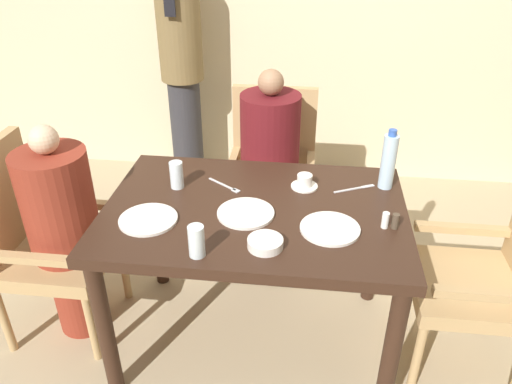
% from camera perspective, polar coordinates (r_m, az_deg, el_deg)
% --- Properties ---
extents(ground_plane, '(16.00, 16.00, 0.00)m').
position_cam_1_polar(ground_plane, '(2.60, -0.12, -16.24)').
color(ground_plane, tan).
extents(dining_table, '(1.28, 0.86, 0.77)m').
position_cam_1_polar(dining_table, '(2.16, -0.14, -4.07)').
color(dining_table, '#331E14').
rests_on(dining_table, ground_plane).
extents(chair_left_side, '(0.49, 0.49, 0.98)m').
position_cam_1_polar(chair_left_side, '(2.56, -23.71, -4.73)').
color(chair_left_side, tan).
rests_on(chair_left_side, ground_plane).
extents(diner_in_left_chair, '(0.32, 0.32, 1.10)m').
position_cam_1_polar(diner_in_left_chair, '(2.47, -20.96, -4.34)').
color(diner_in_left_chair, maroon).
rests_on(diner_in_left_chair, ground_plane).
extents(chair_far_side, '(0.49, 0.49, 0.98)m').
position_cam_1_polar(chair_far_side, '(2.94, 1.82, 2.70)').
color(chair_far_side, tan).
rests_on(chair_far_side, ground_plane).
extents(diner_in_far_chair, '(0.32, 0.32, 1.16)m').
position_cam_1_polar(diner_in_far_chair, '(2.77, 1.56, 2.61)').
color(diner_in_far_chair, '#5B1419').
rests_on(diner_in_far_chair, ground_plane).
extents(chair_right_side, '(0.49, 0.49, 0.98)m').
position_cam_1_polar(chair_right_side, '(2.38, 25.56, -8.11)').
color(chair_right_side, tan).
rests_on(chair_right_side, ground_plane).
extents(standing_host, '(0.29, 0.33, 1.73)m').
position_cam_1_polar(standing_host, '(3.55, -8.50, 14.47)').
color(standing_host, '#2D2D33').
rests_on(standing_host, ground_plane).
extents(plate_main_left, '(0.24, 0.24, 0.01)m').
position_cam_1_polar(plate_main_left, '(2.06, -12.21, -3.08)').
color(plate_main_left, white).
rests_on(plate_main_left, dining_table).
extents(plate_main_right, '(0.24, 0.24, 0.01)m').
position_cam_1_polar(plate_main_right, '(1.99, 8.45, -4.15)').
color(plate_main_right, white).
rests_on(plate_main_right, dining_table).
extents(plate_dessert_center, '(0.24, 0.24, 0.01)m').
position_cam_1_polar(plate_dessert_center, '(2.06, -1.18, -2.43)').
color(plate_dessert_center, white).
rests_on(plate_dessert_center, dining_table).
extents(teacup_with_saucer, '(0.12, 0.12, 0.06)m').
position_cam_1_polar(teacup_with_saucer, '(2.25, 5.57, 1.13)').
color(teacup_with_saucer, white).
rests_on(teacup_with_saucer, dining_table).
extents(bowl_small, '(0.14, 0.14, 0.04)m').
position_cam_1_polar(bowl_small, '(1.87, 1.06, -5.86)').
color(bowl_small, white).
rests_on(bowl_small, dining_table).
extents(water_bottle, '(0.06, 0.06, 0.28)m').
position_cam_1_polar(water_bottle, '(2.27, 14.90, 3.43)').
color(water_bottle, silver).
rests_on(water_bottle, dining_table).
extents(glass_tall_near, '(0.06, 0.06, 0.12)m').
position_cam_1_polar(glass_tall_near, '(1.81, -6.82, -5.60)').
color(glass_tall_near, silver).
rests_on(glass_tall_near, dining_table).
extents(glass_tall_mid, '(0.06, 0.06, 0.12)m').
position_cam_1_polar(glass_tall_mid, '(2.25, -9.07, 1.94)').
color(glass_tall_mid, silver).
rests_on(glass_tall_mid, dining_table).
extents(salt_shaker, '(0.03, 0.03, 0.07)m').
position_cam_1_polar(salt_shaker, '(2.03, 14.56, -3.14)').
color(salt_shaker, white).
rests_on(salt_shaker, dining_table).
extents(pepper_shaker, '(0.03, 0.03, 0.06)m').
position_cam_1_polar(pepper_shaker, '(2.04, 15.64, -3.24)').
color(pepper_shaker, '#4C3D2D').
rests_on(pepper_shaker, dining_table).
extents(fork_beside_plate, '(0.16, 0.12, 0.00)m').
position_cam_1_polar(fork_beside_plate, '(2.26, -3.33, 0.63)').
color(fork_beside_plate, silver).
rests_on(fork_beside_plate, dining_table).
extents(knife_beside_plate, '(0.19, 0.10, 0.00)m').
position_cam_1_polar(knife_beside_plate, '(2.28, 11.39, 0.41)').
color(knife_beside_plate, silver).
rests_on(knife_beside_plate, dining_table).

